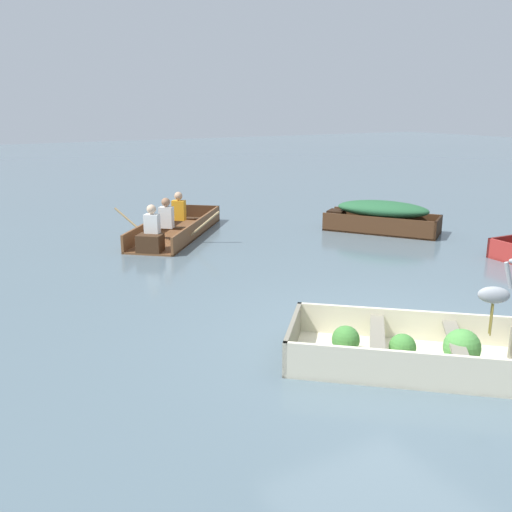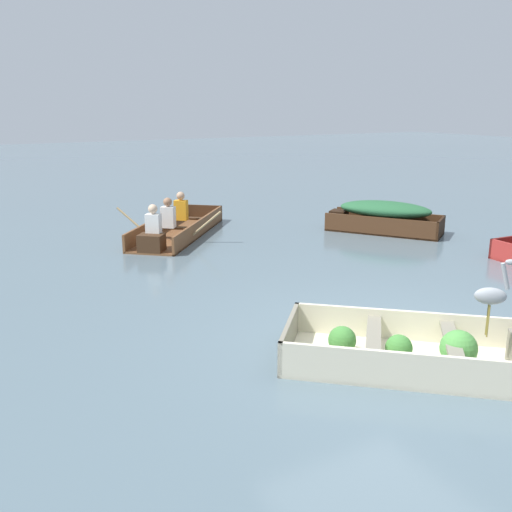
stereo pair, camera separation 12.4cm
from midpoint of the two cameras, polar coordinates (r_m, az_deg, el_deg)
The scene contains 5 objects.
ground_plane at distance 7.28m, azimuth 12.80°, elevation -7.96°, with size 80.00×80.00×0.00m, color slate.
dinghy_cream_foreground at distance 6.61m, azimuth 16.13°, elevation -9.11°, with size 2.92×2.79×0.44m.
skiff_dark_varnish_mid_moored at distance 13.10m, azimuth 12.09°, elevation 4.16°, with size 2.16×2.57×0.70m.
rowboat_wooden_brown_with_crew at distance 12.38m, azimuth -8.60°, elevation 2.77°, with size 3.11×3.37×0.93m.
heron_on_dinghy at distance 6.36m, azimuth 22.33°, elevation -3.41°, with size 0.40×0.35×0.84m.
Camera 1 is at (-4.72, -4.81, 2.79)m, focal length 40.00 mm.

